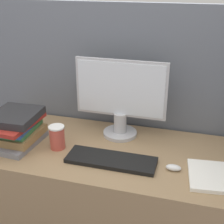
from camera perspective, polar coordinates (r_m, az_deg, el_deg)
name	(u,v)px	position (r m, az deg, el deg)	size (l,w,h in m)	color
cubicle_panel_rear	(125,123)	(1.94, 2.37, -1.99)	(1.84, 0.04, 1.42)	slate
desk	(109,204)	(1.85, -0.49, -16.49)	(1.44, 0.62, 0.72)	#937551
monitor	(120,100)	(1.69, 1.56, 2.30)	(0.50, 0.19, 0.43)	#B7B7BC
keyboard	(111,160)	(1.53, -0.14, -8.76)	(0.44, 0.15, 0.02)	black
mouse	(173,168)	(1.50, 11.18, -9.95)	(0.07, 0.04, 0.03)	silver
coffee_cup	(57,137)	(1.64, -10.00, -4.56)	(0.08, 0.08, 0.13)	#BF4C3F
book_stack	(17,128)	(1.73, -16.97, -2.83)	(0.24, 0.31, 0.18)	slate
paper_pile	(214,176)	(1.50, 18.07, -11.13)	(0.24, 0.25, 0.02)	white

